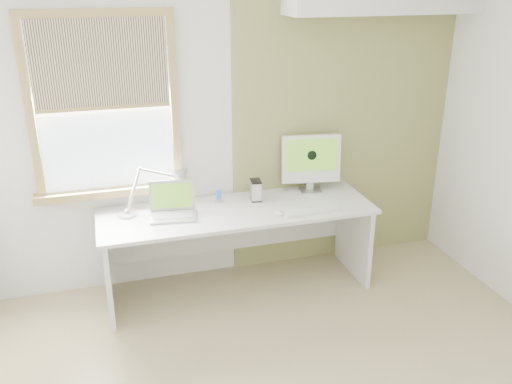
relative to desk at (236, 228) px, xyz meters
name	(u,v)px	position (x,y,z in m)	size (l,w,h in m)	color
room	(311,210)	(0.06, -1.44, 0.77)	(4.04, 3.54, 2.64)	tan
accent_wall	(344,120)	(1.06, 0.30, 0.77)	(2.00, 0.02, 2.60)	#9E9956
window	(104,108)	(-0.94, 0.27, 1.01)	(1.20, 0.14, 1.42)	olive
desk	(236,228)	(0.00, 0.00, 0.00)	(2.20, 0.70, 0.73)	silver
desk_lamp	(171,184)	(-0.49, 0.14, 0.39)	(0.68, 0.31, 0.37)	#B3B6B8
laptop	(173,207)	(-0.51, -0.01, 0.26)	(0.39, 0.33, 0.25)	#B3B6B8
phone_dock	(219,198)	(-0.10, 0.13, 0.23)	(0.07, 0.07, 0.12)	#B3B6B8
external_drive	(256,190)	(0.20, 0.09, 0.28)	(0.10, 0.14, 0.17)	#B3B6B8
imac	(311,160)	(0.71, 0.17, 0.47)	(0.51, 0.20, 0.49)	#B3B6B8
keyboard	(310,211)	(0.54, -0.28, 0.21)	(0.46, 0.15, 0.02)	white
mouse	(279,213)	(0.29, -0.25, 0.21)	(0.06, 0.10, 0.03)	white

